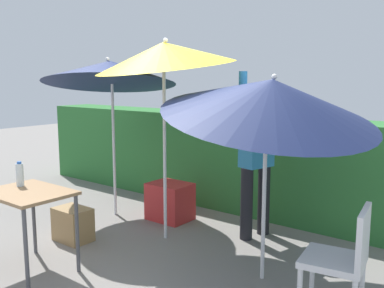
{
  "coord_description": "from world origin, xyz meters",
  "views": [
    {
      "loc": [
        2.82,
        -3.32,
        1.81
      ],
      "look_at": [
        0.0,
        0.3,
        1.1
      ],
      "focal_mm": 40.05,
      "sensor_mm": 36.0,
      "label": 1
    }
  ],
  "objects_px": {
    "cooler_box": "(170,201)",
    "folding_table": "(28,201)",
    "crate_cardboard": "(73,224)",
    "umbrella_rainbow": "(165,55)",
    "chair_plastic": "(343,256)",
    "person_vendor": "(256,157)",
    "umbrella_orange": "(270,98)",
    "umbrella_yellow": "(110,72)",
    "bottle_water": "(20,174)"
  },
  "relations": [
    {
      "from": "cooler_box",
      "to": "folding_table",
      "type": "bearing_deg",
      "value": -91.48
    },
    {
      "from": "crate_cardboard",
      "to": "umbrella_rainbow",
      "type": "bearing_deg",
      "value": 41.49
    },
    {
      "from": "chair_plastic",
      "to": "crate_cardboard",
      "type": "bearing_deg",
      "value": -175.4
    },
    {
      "from": "person_vendor",
      "to": "folding_table",
      "type": "bearing_deg",
      "value": -120.15
    },
    {
      "from": "umbrella_rainbow",
      "to": "umbrella_orange",
      "type": "relative_size",
      "value": 1.11
    },
    {
      "from": "umbrella_orange",
      "to": "umbrella_yellow",
      "type": "distance_m",
      "value": 2.54
    },
    {
      "from": "umbrella_yellow",
      "to": "bottle_water",
      "type": "distance_m",
      "value": 1.91
    },
    {
      "from": "crate_cardboard",
      "to": "folding_table",
      "type": "bearing_deg",
      "value": -65.22
    },
    {
      "from": "umbrella_yellow",
      "to": "folding_table",
      "type": "relative_size",
      "value": 2.77
    },
    {
      "from": "umbrella_rainbow",
      "to": "umbrella_yellow",
      "type": "relative_size",
      "value": 1.04
    },
    {
      "from": "umbrella_rainbow",
      "to": "person_vendor",
      "type": "relative_size",
      "value": 1.23
    },
    {
      "from": "cooler_box",
      "to": "folding_table",
      "type": "distance_m",
      "value": 1.99
    },
    {
      "from": "chair_plastic",
      "to": "crate_cardboard",
      "type": "height_order",
      "value": "chair_plastic"
    },
    {
      "from": "umbrella_yellow",
      "to": "cooler_box",
      "type": "distance_m",
      "value": 1.82
    },
    {
      "from": "umbrella_orange",
      "to": "umbrella_yellow",
      "type": "height_order",
      "value": "umbrella_yellow"
    },
    {
      "from": "chair_plastic",
      "to": "umbrella_yellow",
      "type": "bearing_deg",
      "value": 168.23
    },
    {
      "from": "umbrella_orange",
      "to": "umbrella_yellow",
      "type": "relative_size",
      "value": 0.93
    },
    {
      "from": "bottle_water",
      "to": "umbrella_orange",
      "type": "bearing_deg",
      "value": 30.04
    },
    {
      "from": "cooler_box",
      "to": "umbrella_orange",
      "type": "bearing_deg",
      "value": -21.65
    },
    {
      "from": "umbrella_yellow",
      "to": "chair_plastic",
      "type": "bearing_deg",
      "value": -11.77
    },
    {
      "from": "umbrella_rainbow",
      "to": "person_vendor",
      "type": "height_order",
      "value": "umbrella_rainbow"
    },
    {
      "from": "bottle_water",
      "to": "crate_cardboard",
      "type": "bearing_deg",
      "value": 98.99
    },
    {
      "from": "umbrella_orange",
      "to": "bottle_water",
      "type": "bearing_deg",
      "value": -149.96
    },
    {
      "from": "umbrella_orange",
      "to": "chair_plastic",
      "type": "xyz_separation_m",
      "value": [
        0.78,
        -0.29,
        -1.13
      ]
    },
    {
      "from": "umbrella_yellow",
      "to": "crate_cardboard",
      "type": "xyz_separation_m",
      "value": [
        0.36,
        -0.92,
        -1.69
      ]
    },
    {
      "from": "umbrella_rainbow",
      "to": "crate_cardboard",
      "type": "relative_size",
      "value": 5.55
    },
    {
      "from": "chair_plastic",
      "to": "folding_table",
      "type": "relative_size",
      "value": 1.11
    },
    {
      "from": "umbrella_yellow",
      "to": "cooler_box",
      "type": "bearing_deg",
      "value": 22.48
    },
    {
      "from": "crate_cardboard",
      "to": "bottle_water",
      "type": "distance_m",
      "value": 0.97
    },
    {
      "from": "umbrella_rainbow",
      "to": "folding_table",
      "type": "bearing_deg",
      "value": -107.88
    },
    {
      "from": "umbrella_yellow",
      "to": "crate_cardboard",
      "type": "distance_m",
      "value": 1.96
    },
    {
      "from": "umbrella_rainbow",
      "to": "chair_plastic",
      "type": "bearing_deg",
      "value": -12.05
    },
    {
      "from": "umbrella_yellow",
      "to": "chair_plastic",
      "type": "distance_m",
      "value": 3.62
    },
    {
      "from": "umbrella_rainbow",
      "to": "bottle_water",
      "type": "bearing_deg",
      "value": -116.77
    },
    {
      "from": "cooler_box",
      "to": "crate_cardboard",
      "type": "bearing_deg",
      "value": -107.24
    },
    {
      "from": "umbrella_yellow",
      "to": "person_vendor",
      "type": "relative_size",
      "value": 1.18
    },
    {
      "from": "umbrella_orange",
      "to": "bottle_water",
      "type": "distance_m",
      "value": 2.47
    },
    {
      "from": "person_vendor",
      "to": "crate_cardboard",
      "type": "height_order",
      "value": "person_vendor"
    },
    {
      "from": "folding_table",
      "to": "umbrella_orange",
      "type": "bearing_deg",
      "value": 34.35
    },
    {
      "from": "cooler_box",
      "to": "crate_cardboard",
      "type": "distance_m",
      "value": 1.28
    },
    {
      "from": "umbrella_yellow",
      "to": "folding_table",
      "type": "height_order",
      "value": "umbrella_yellow"
    },
    {
      "from": "umbrella_rainbow",
      "to": "person_vendor",
      "type": "distance_m",
      "value": 1.51
    },
    {
      "from": "umbrella_rainbow",
      "to": "crate_cardboard",
      "type": "distance_m",
      "value": 2.14
    },
    {
      "from": "cooler_box",
      "to": "folding_table",
      "type": "height_order",
      "value": "folding_table"
    },
    {
      "from": "cooler_box",
      "to": "bottle_water",
      "type": "bearing_deg",
      "value": -98.37
    },
    {
      "from": "umbrella_yellow",
      "to": "chair_plastic",
      "type": "relative_size",
      "value": 2.49
    },
    {
      "from": "umbrella_rainbow",
      "to": "bottle_water",
      "type": "xyz_separation_m",
      "value": [
        -0.68,
        -1.35,
        -1.16
      ]
    },
    {
      "from": "crate_cardboard",
      "to": "bottle_water",
      "type": "bearing_deg",
      "value": -81.01
    },
    {
      "from": "umbrella_orange",
      "to": "chair_plastic",
      "type": "height_order",
      "value": "umbrella_orange"
    },
    {
      "from": "umbrella_rainbow",
      "to": "cooler_box",
      "type": "height_order",
      "value": "umbrella_rainbow"
    }
  ]
}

